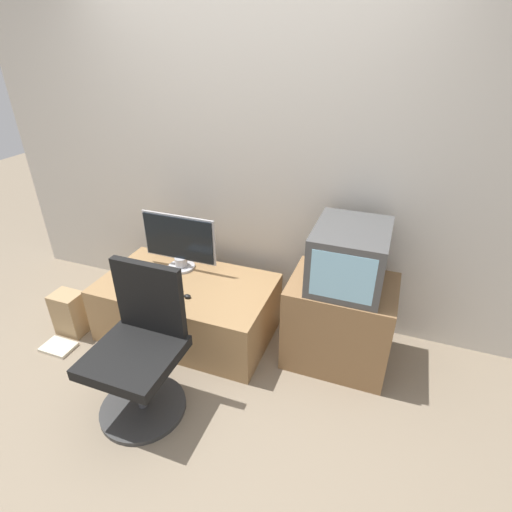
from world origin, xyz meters
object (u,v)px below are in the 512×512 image
object	(u,v)px
mouse	(187,296)
crt_tv	(349,256)
office_chair	(140,353)
cardboard_box_lower	(70,313)
main_monitor	(179,242)
keyboard	(162,291)
book	(58,347)

from	to	relation	value
mouse	crt_tv	distance (m)	1.14
office_chair	cardboard_box_lower	xyz separation A→B (m)	(-0.95, 0.39, -0.24)
main_monitor	mouse	bearing A→B (deg)	-55.07
mouse	office_chair	size ratio (longest dim) A/B	0.06
keyboard	mouse	bearing A→B (deg)	-1.72
keyboard	book	world-z (taller)	keyboard
keyboard	cardboard_box_lower	distance (m)	0.82
main_monitor	cardboard_box_lower	distance (m)	1.02
office_chair	keyboard	bearing A→B (deg)	109.32
cardboard_box_lower	keyboard	bearing A→B (deg)	12.90
mouse	book	bearing A→B (deg)	-158.38
main_monitor	crt_tv	size ratio (longest dim) A/B	1.10
crt_tv	book	world-z (taller)	crt_tv
crt_tv	main_monitor	bearing A→B (deg)	177.42
main_monitor	crt_tv	xyz separation A→B (m)	(1.28, -0.06, 0.16)
keyboard	mouse	size ratio (longest dim) A/B	5.29
crt_tv	office_chair	xyz separation A→B (m)	(-1.05, -0.85, -0.42)
mouse	office_chair	distance (m)	0.56
cardboard_box_lower	book	bearing A→B (deg)	-81.10
main_monitor	cardboard_box_lower	xyz separation A→B (m)	(-0.72, -0.52, -0.50)
crt_tv	cardboard_box_lower	xyz separation A→B (m)	(-2.00, -0.46, -0.66)
keyboard	book	bearing A→B (deg)	-152.57
book	main_monitor	bearing A→B (deg)	46.27
keyboard	cardboard_box_lower	world-z (taller)	keyboard
main_monitor	keyboard	distance (m)	0.41
keyboard	mouse	world-z (taller)	mouse
keyboard	crt_tv	xyz separation A→B (m)	(1.25, 0.29, 0.38)
main_monitor	office_chair	distance (m)	0.97
keyboard	office_chair	world-z (taller)	office_chair
keyboard	book	size ratio (longest dim) A/B	1.18
office_chair	book	bearing A→B (deg)	168.62
crt_tv	cardboard_box_lower	size ratio (longest dim) A/B	1.57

